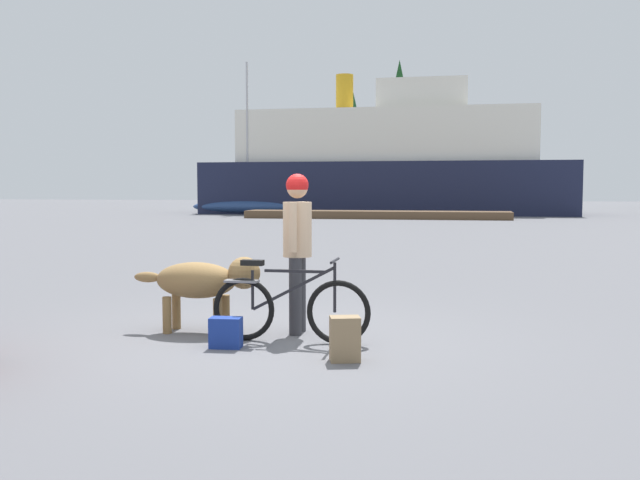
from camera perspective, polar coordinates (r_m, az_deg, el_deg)
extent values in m
plane|color=slate|center=(7.64, -4.17, -8.05)|extent=(160.00, 160.00, 0.00)
torus|color=black|center=(7.32, 1.52, -5.90)|extent=(0.68, 0.06, 0.68)
torus|color=black|center=(7.55, -6.22, -5.60)|extent=(0.68, 0.06, 0.68)
cube|color=black|center=(7.34, -2.05, -2.55)|extent=(0.66, 0.03, 0.03)
cube|color=black|center=(7.37, -2.19, -3.97)|extent=(0.88, 0.03, 0.49)
cylinder|color=black|center=(7.49, -5.50, -4.05)|extent=(0.03, 0.03, 0.42)
cylinder|color=black|center=(7.28, 1.21, -3.88)|extent=(0.03, 0.03, 0.52)
cube|color=black|center=(7.45, -5.52, -1.85)|extent=(0.24, 0.10, 0.06)
cylinder|color=black|center=(7.25, 1.21, -1.69)|extent=(0.03, 0.44, 0.03)
cube|color=slate|center=(7.51, -6.38, -3.34)|extent=(0.36, 0.14, 0.02)
cylinder|color=#333338|center=(7.98, -1.66, -4.37)|extent=(0.14, 0.14, 0.86)
cylinder|color=#333338|center=(7.77, -2.02, -4.61)|extent=(0.14, 0.14, 0.86)
cylinder|color=#D8B28C|center=(7.80, -1.85, 0.87)|extent=(0.32, 0.32, 0.61)
cylinder|color=#D8B28C|center=(8.01, -1.50, 1.21)|extent=(0.09, 0.09, 0.54)
cylinder|color=#D8B28C|center=(7.58, -2.23, 1.04)|extent=(0.09, 0.09, 0.54)
sphere|color=tan|center=(7.78, -1.86, 4.26)|extent=(0.23, 0.23, 0.23)
sphere|color=red|center=(7.78, -1.86, 4.48)|extent=(0.25, 0.25, 0.25)
ellipsoid|color=olive|center=(8.02, -10.04, -3.23)|extent=(0.93, 0.48, 0.41)
sphere|color=olive|center=(7.82, -6.18, -2.67)|extent=(0.36, 0.36, 0.36)
ellipsoid|color=olive|center=(8.25, -13.84, -2.95)|extent=(0.32, 0.12, 0.12)
cylinder|color=olive|center=(8.10, -7.69, -5.89)|extent=(0.10, 0.10, 0.41)
cylinder|color=olive|center=(7.86, -8.31, -6.22)|extent=(0.10, 0.10, 0.41)
cylinder|color=olive|center=(8.31, -11.60, -5.68)|extent=(0.10, 0.10, 0.41)
cylinder|color=olive|center=(8.07, -12.32, -5.99)|extent=(0.10, 0.10, 0.41)
cube|color=#8C7251|center=(6.66, 2.04, -8.03)|extent=(0.32, 0.27, 0.42)
cube|color=navy|center=(7.26, -7.66, -7.47)|extent=(0.33, 0.20, 0.31)
cube|color=brown|center=(37.11, 4.59, 2.06)|extent=(13.88, 2.12, 0.40)
cube|color=#191E38|center=(44.73, 5.41, 4.21)|extent=(22.46, 7.40, 3.16)
cube|color=silver|center=(44.84, 5.44, 8.28)|extent=(17.97, 6.22, 3.20)
cube|color=silver|center=(44.91, 8.37, 11.45)|extent=(5.39, 4.44, 1.80)
cylinder|color=#BF8C19|center=(45.47, 2.01, 11.78)|extent=(1.10, 1.10, 2.40)
ellipsoid|color=navy|center=(43.33, -5.88, 2.70)|extent=(7.07, 1.98, 0.90)
cylinder|color=#B2B2B7|center=(43.45, -5.93, 8.79)|extent=(0.14, 0.14, 8.32)
cylinder|color=#B2B2B7|center=(43.64, -7.24, 4.87)|extent=(3.18, 0.10, 0.10)
cylinder|color=#4C331E|center=(58.86, 2.56, 4.35)|extent=(0.40, 0.40, 3.40)
cone|color=#1E4C28|center=(59.08, 2.58, 9.27)|extent=(3.07, 3.07, 6.73)
cylinder|color=#4C331E|center=(60.26, 6.40, 4.34)|extent=(0.49, 0.49, 3.44)
cone|color=#19471E|center=(60.58, 6.45, 10.20)|extent=(3.76, 3.76, 8.93)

